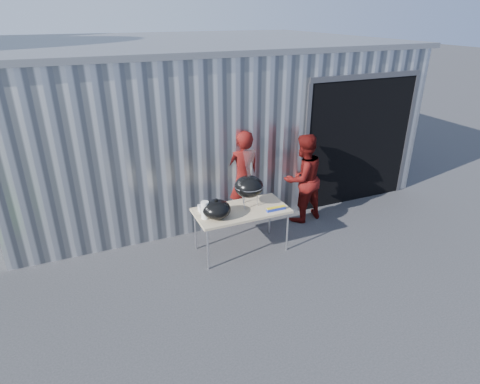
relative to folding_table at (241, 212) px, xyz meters
name	(u,v)px	position (x,y,z in m)	size (l,w,h in m)	color
ground	(241,283)	(-0.37, -0.84, -0.71)	(80.00, 80.00, 0.00)	#2D2D30
building	(199,109)	(0.55, 3.75, 0.83)	(8.20, 6.20, 3.10)	silver
folding_table	(241,212)	(0.00, 0.00, 0.00)	(1.50, 0.75, 0.75)	tan
kettle_grill	(249,182)	(0.17, 0.08, 0.45)	(0.47, 0.47, 0.95)	black
grill_lid	(217,209)	(-0.46, -0.10, 0.18)	(0.44, 0.44, 0.32)	black
paper_towels	(205,210)	(-0.63, -0.05, 0.18)	(0.12, 0.12, 0.28)	white
white_tub	(205,208)	(-0.55, 0.18, 0.09)	(0.20, 0.15, 0.10)	white
foil_box	(276,209)	(0.49, -0.25, 0.07)	(0.32, 0.05, 0.06)	#192EA6
person_cook	(243,178)	(0.41, 0.89, 0.18)	(0.65, 0.43, 1.79)	#500D0B
person_bystander	(303,178)	(1.48, 0.56, 0.13)	(0.82, 0.64, 1.68)	#500D0B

